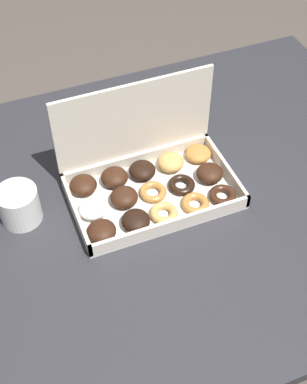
{
  "coord_description": "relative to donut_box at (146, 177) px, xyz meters",
  "views": [
    {
      "loc": [
        -0.32,
        -0.73,
        1.63
      ],
      "look_at": [
        -0.03,
        0.01,
        0.73
      ],
      "focal_mm": 50.0,
      "sensor_mm": 36.0,
      "label": 1
    }
  ],
  "objects": [
    {
      "name": "ground_plane",
      "position": [
        0.03,
        -0.04,
        -0.76
      ],
      "size": [
        8.0,
        8.0,
        0.0
      ],
      "primitive_type": "plane",
      "color": "#564C44"
    },
    {
      "name": "dining_table",
      "position": [
        0.03,
        -0.04,
        -0.13
      ],
      "size": [
        1.24,
        0.95,
        0.72
      ],
      "color": "#2D2D33",
      "rests_on": "ground_plane"
    },
    {
      "name": "donut_box",
      "position": [
        0.0,
        0.0,
        0.0
      ],
      "size": [
        0.37,
        0.23,
        0.23
      ],
      "color": "silver",
      "rests_on": "dining_table"
    },
    {
      "name": "coffee_mug",
      "position": [
        -0.28,
        0.02,
        0.0
      ],
      "size": [
        0.09,
        0.09,
        0.08
      ],
      "color": "white",
      "rests_on": "dining_table"
    }
  ]
}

